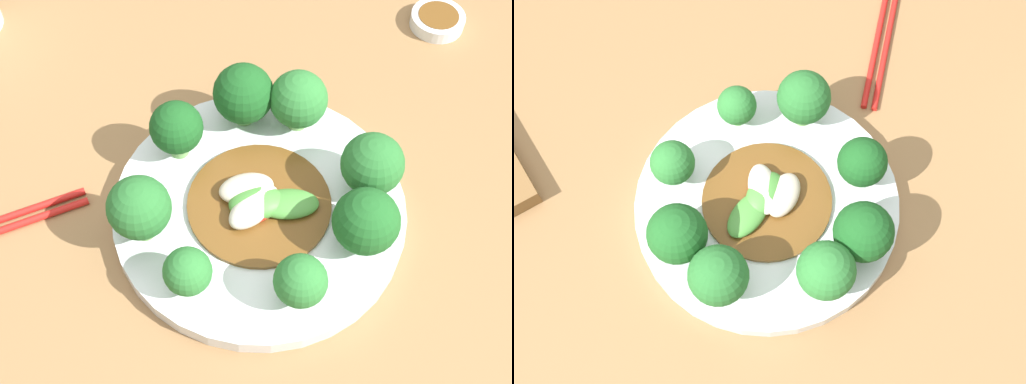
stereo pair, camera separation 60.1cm
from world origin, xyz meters
TOP-DOWN VIEW (x-y plane):
  - ground_plane at (0.00, 0.00)m, footprint 8.00×8.00m
  - table at (0.00, 0.00)m, footprint 1.08×0.87m
  - plate at (-0.00, 0.01)m, footprint 0.27×0.27m
  - broccoli_east at (0.10, 0.02)m, footprint 0.06×0.06m
  - broccoli_northwest at (-0.06, 0.09)m, footprint 0.06×0.06m
  - broccoli_south at (-0.01, -0.09)m, footprint 0.04×0.04m
  - broccoli_northeast at (0.08, 0.08)m, footprint 0.06×0.06m
  - broccoli_southeast at (0.08, -0.05)m, footprint 0.05×0.05m
  - broccoli_southwest at (-0.08, -0.07)m, footprint 0.06×0.06m
  - broccoli_north at (-0.02, 0.11)m, footprint 0.06×0.06m
  - broccoli_west at (-0.10, 0.03)m, footprint 0.05×0.05m
  - stirfry_center at (-0.00, 0.01)m, footprint 0.13×0.13m
  - chopsticks at (-0.22, -0.15)m, footprint 0.15×0.19m

SIDE VIEW (x-z plane):
  - ground_plane at x=0.00m, z-range 0.00..0.00m
  - table at x=0.00m, z-range 0.00..0.72m
  - chopsticks at x=-0.22m, z-range 0.72..0.72m
  - plate at x=0.00m, z-range 0.72..0.73m
  - stirfry_center at x=0.00m, z-range 0.73..0.75m
  - broccoli_south at x=-0.01m, z-range 0.74..0.79m
  - broccoli_southeast at x=0.08m, z-range 0.74..0.79m
  - broccoli_east at x=0.10m, z-range 0.74..0.80m
  - broccoli_north at x=-0.02m, z-range 0.74..0.80m
  - broccoli_northwest at x=-0.06m, z-range 0.74..0.80m
  - broccoli_west at x=-0.10m, z-range 0.74..0.80m
  - broccoli_northeast at x=0.08m, z-range 0.74..0.81m
  - broccoli_southwest at x=-0.08m, z-range 0.74..0.81m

